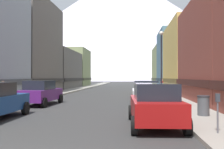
{
  "coord_description": "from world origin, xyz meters",
  "views": [
    {
      "loc": [
        2.91,
        -4.43,
        2.03
      ],
      "look_at": [
        -0.33,
        34.34,
        2.44
      ],
      "focal_mm": 40.43,
      "sensor_mm": 36.0,
      "label": 1
    }
  ],
  "objects_px": {
    "car_right_0": "(155,105)",
    "parking_meter_near": "(218,107)",
    "car_left_1": "(41,93)",
    "streetlamp_right": "(161,54)",
    "car_right_1": "(145,93)",
    "pedestrian_1": "(3,93)",
    "potted_plant_0": "(29,92)",
    "trash_bin_right": "(203,105)",
    "pedestrian_0": "(162,87)"
  },
  "relations": [
    {
      "from": "car_left_1",
      "to": "car_right_1",
      "type": "distance_m",
      "value": 7.62
    },
    {
      "from": "potted_plant_0",
      "to": "streetlamp_right",
      "type": "xyz_separation_m",
      "value": [
        12.35,
        -1.38,
        3.36
      ]
    },
    {
      "from": "pedestrian_1",
      "to": "streetlamp_right",
      "type": "xyz_separation_m",
      "value": [
        11.6,
        4.89,
        3.09
      ]
    },
    {
      "from": "pedestrian_0",
      "to": "car_right_0",
      "type": "bearing_deg",
      "value": -97.27
    },
    {
      "from": "car_left_1",
      "to": "pedestrian_1",
      "type": "height_order",
      "value": "car_left_1"
    },
    {
      "from": "car_right_0",
      "to": "streetlamp_right",
      "type": "bearing_deg",
      "value": 82.32
    },
    {
      "from": "trash_bin_right",
      "to": "streetlamp_right",
      "type": "bearing_deg",
      "value": 96.15
    },
    {
      "from": "trash_bin_right",
      "to": "pedestrian_0",
      "type": "height_order",
      "value": "pedestrian_0"
    },
    {
      "from": "streetlamp_right",
      "to": "parking_meter_near",
      "type": "bearing_deg",
      "value": -88.27
    },
    {
      "from": "car_right_1",
      "to": "trash_bin_right",
      "type": "xyz_separation_m",
      "value": [
        2.55,
        -5.67,
        -0.26
      ]
    },
    {
      "from": "parking_meter_near",
      "to": "pedestrian_1",
      "type": "distance_m",
      "value": 14.61
    },
    {
      "from": "parking_meter_near",
      "to": "pedestrian_0",
      "type": "xyz_separation_m",
      "value": [
        0.5,
        20.92,
        -0.11
      ]
    },
    {
      "from": "car_right_0",
      "to": "car_right_1",
      "type": "relative_size",
      "value": 1.01
    },
    {
      "from": "pedestrian_1",
      "to": "streetlamp_right",
      "type": "distance_m",
      "value": 12.96
    },
    {
      "from": "pedestrian_0",
      "to": "streetlamp_right",
      "type": "relative_size",
      "value": 0.28
    },
    {
      "from": "trash_bin_right",
      "to": "pedestrian_0",
      "type": "distance_m",
      "value": 16.99
    },
    {
      "from": "car_right_1",
      "to": "pedestrian_1",
      "type": "xyz_separation_m",
      "value": [
        -10.05,
        -1.28,
        -0.0
      ]
    },
    {
      "from": "pedestrian_1",
      "to": "streetlamp_right",
      "type": "height_order",
      "value": "streetlamp_right"
    },
    {
      "from": "car_left_1",
      "to": "trash_bin_right",
      "type": "bearing_deg",
      "value": -27.07
    },
    {
      "from": "potted_plant_0",
      "to": "parking_meter_near",
      "type": "bearing_deg",
      "value": -48.86
    },
    {
      "from": "car_right_0",
      "to": "streetlamp_right",
      "type": "distance_m",
      "value": 11.98
    },
    {
      "from": "trash_bin_right",
      "to": "pedestrian_1",
      "type": "bearing_deg",
      "value": 160.77
    },
    {
      "from": "pedestrian_0",
      "to": "streetlamp_right",
      "type": "height_order",
      "value": "streetlamp_right"
    },
    {
      "from": "streetlamp_right",
      "to": "pedestrian_1",
      "type": "bearing_deg",
      "value": -157.14
    },
    {
      "from": "car_right_0",
      "to": "pedestrian_0",
      "type": "distance_m",
      "value": 19.33
    },
    {
      "from": "car_right_1",
      "to": "pedestrian_0",
      "type": "bearing_deg",
      "value": 77.79
    },
    {
      "from": "car_right_0",
      "to": "potted_plant_0",
      "type": "distance_m",
      "value": 16.79
    },
    {
      "from": "parking_meter_near",
      "to": "pedestrian_1",
      "type": "relative_size",
      "value": 0.82
    },
    {
      "from": "car_left_1",
      "to": "parking_meter_near",
      "type": "height_order",
      "value": "car_left_1"
    },
    {
      "from": "car_right_1",
      "to": "pedestrian_0",
      "type": "relative_size",
      "value": 2.7
    },
    {
      "from": "trash_bin_right",
      "to": "car_left_1",
      "type": "bearing_deg",
      "value": 152.93
    },
    {
      "from": "car_left_1",
      "to": "trash_bin_right",
      "type": "relative_size",
      "value": 4.56
    },
    {
      "from": "potted_plant_0",
      "to": "streetlamp_right",
      "type": "distance_m",
      "value": 12.87
    },
    {
      "from": "car_right_0",
      "to": "parking_meter_near",
      "type": "relative_size",
      "value": 3.36
    },
    {
      "from": "potted_plant_0",
      "to": "streetlamp_right",
      "type": "height_order",
      "value": "streetlamp_right"
    },
    {
      "from": "pedestrian_1",
      "to": "car_right_0",
      "type": "bearing_deg",
      "value": -33.23
    },
    {
      "from": "car_left_1",
      "to": "parking_meter_near",
      "type": "relative_size",
      "value": 3.36
    },
    {
      "from": "pedestrian_1",
      "to": "pedestrian_0",
      "type": "bearing_deg",
      "value": 45.21
    },
    {
      "from": "parking_meter_near",
      "to": "streetlamp_right",
      "type": "height_order",
      "value": "streetlamp_right"
    },
    {
      "from": "car_right_1",
      "to": "parking_meter_near",
      "type": "height_order",
      "value": "car_right_1"
    },
    {
      "from": "pedestrian_0",
      "to": "streetlamp_right",
      "type": "distance_m",
      "value": 8.35
    },
    {
      "from": "trash_bin_right",
      "to": "pedestrian_0",
      "type": "xyz_separation_m",
      "value": [
        -0.1,
        16.99,
        0.26
      ]
    },
    {
      "from": "car_right_0",
      "to": "pedestrian_1",
      "type": "height_order",
      "value": "car_right_0"
    },
    {
      "from": "car_left_1",
      "to": "car_right_0",
      "type": "xyz_separation_m",
      "value": [
        7.6,
        -7.38,
        0.0
      ]
    },
    {
      "from": "potted_plant_0",
      "to": "pedestrian_1",
      "type": "distance_m",
      "value": 6.32
    },
    {
      "from": "potted_plant_0",
      "to": "trash_bin_right",
      "type": "bearing_deg",
      "value": -38.62
    },
    {
      "from": "car_right_1",
      "to": "pedestrian_1",
      "type": "height_order",
      "value": "car_right_1"
    },
    {
      "from": "car_right_1",
      "to": "trash_bin_right",
      "type": "bearing_deg",
      "value": -65.8
    },
    {
      "from": "potted_plant_0",
      "to": "pedestrian_1",
      "type": "xyz_separation_m",
      "value": [
        0.75,
        -6.27,
        0.26
      ]
    },
    {
      "from": "potted_plant_0",
      "to": "pedestrian_0",
      "type": "distance_m",
      "value": 14.69
    }
  ]
}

